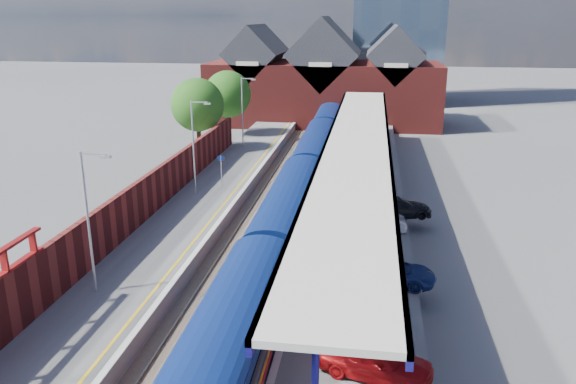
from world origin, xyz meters
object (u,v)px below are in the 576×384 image
lamp_post_d (243,108)px  lamp_post_c (195,142)px  parked_car_blue (393,271)px  lamp_post_b (90,215)px  parked_car_silver (373,220)px  train (305,174)px  parked_car_red (374,359)px  parked_car_dark (397,207)px  platform_sign (221,166)px

lamp_post_d → lamp_post_c: bearing=-90.0°
parked_car_blue → lamp_post_d: bearing=37.6°
lamp_post_b → lamp_post_d: same height
parked_car_silver → lamp_post_c: bearing=66.0°
train → parked_car_red: (5.38, -23.48, -0.38)m
parked_car_dark → parked_car_silver: bearing=133.4°
lamp_post_d → platform_sign: bearing=-84.4°
parked_car_dark → platform_sign: bearing=53.2°
platform_sign → parked_car_red: bearing=-62.4°
parked_car_silver → parked_car_blue: 7.20m
lamp_post_b → parked_car_silver: size_ratio=1.69×
train → parked_car_red: bearing=-77.1°
lamp_post_c → parked_car_blue: size_ratio=1.66×
train → lamp_post_d: size_ratio=9.42×
parked_car_dark → parked_car_blue: parked_car_dark is taller
lamp_post_d → parked_car_red: 39.19m
lamp_post_d → platform_sign: size_ratio=2.80×
platform_sign → parked_car_silver: size_ratio=0.60×
parked_car_red → parked_car_silver: size_ratio=1.04×
train → platform_sign: (-6.49, -0.74, 0.57)m
train → lamp_post_b: 20.52m
parked_car_blue → parked_car_dark: bearing=8.5°
parked_car_red → parked_car_blue: size_ratio=1.02×
parked_car_red → lamp_post_c: bearing=49.4°
train → platform_sign: size_ratio=26.37×
lamp_post_b → parked_car_red: lamp_post_b is taller
lamp_post_c → lamp_post_d: same height
lamp_post_d → parked_car_red: bearing=-70.2°
parked_car_silver → parked_car_dark: bearing=-30.9°
lamp_post_c → lamp_post_d: size_ratio=1.00×
lamp_post_c → lamp_post_b: bearing=-90.0°
lamp_post_d → train: bearing=-59.4°
lamp_post_c → parked_car_dark: 15.34m
lamp_post_c → platform_sign: size_ratio=2.80×
parked_car_red → parked_car_blue: (0.94, 7.94, -0.15)m
platform_sign → lamp_post_d: bearing=95.6°
train → platform_sign: platform_sign is taller
lamp_post_b → platform_sign: lamp_post_b is taller
train → parked_car_red: train is taller
platform_sign → parked_car_blue: (12.81, -14.80, -1.10)m
train → lamp_post_b: lamp_post_b is taller
lamp_post_b → parked_car_silver: lamp_post_b is taller
platform_sign → parked_car_dark: (13.31, -4.99, -1.01)m
lamp_post_d → parked_car_dark: bearing=-52.3°
platform_sign → parked_car_dark: size_ratio=0.54×
lamp_post_c → platform_sign: lamp_post_c is taller
lamp_post_b → lamp_post_d: size_ratio=1.00×
lamp_post_b → parked_car_red: size_ratio=1.62×
lamp_post_c → platform_sign: 3.34m
lamp_post_c → parked_car_red: bearing=-57.5°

